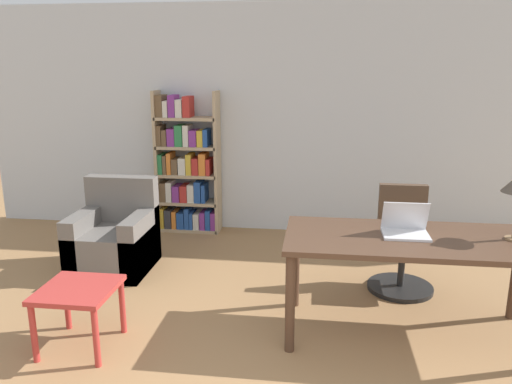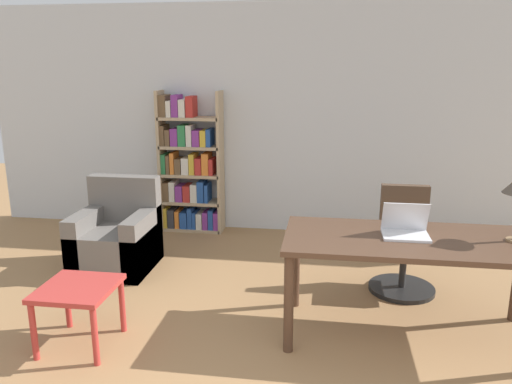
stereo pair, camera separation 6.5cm
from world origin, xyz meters
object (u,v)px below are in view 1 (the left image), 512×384
object	(u,v)px
side_table_blue	(78,297)
office_chair	(402,247)
laptop	(405,228)
desk	(413,249)
bookshelf	(186,169)
armchair	(115,240)

from	to	relation	value
side_table_blue	office_chair	bearing A→B (deg)	28.69
laptop	desk	bearing A→B (deg)	-37.45
desk	side_table_blue	xyz separation A→B (m)	(-2.37, -0.49, -0.30)
desk	laptop	bearing A→B (deg)	142.55
laptop	bookshelf	bearing A→B (deg)	136.09
armchair	bookshelf	size ratio (longest dim) A/B	0.52
bookshelf	laptop	bearing A→B (deg)	-43.91
bookshelf	side_table_blue	bearing A→B (deg)	-91.45
laptop	office_chair	distance (m)	0.92
side_table_blue	bookshelf	xyz separation A→B (m)	(0.07, 2.70, 0.39)
office_chair	bookshelf	world-z (taller)	bookshelf
laptop	office_chair	xyz separation A→B (m)	(0.12, 0.80, -0.44)
office_chair	bookshelf	xyz separation A→B (m)	(-2.37, 1.36, 0.38)
laptop	office_chair	world-z (taller)	laptop
office_chair	armchair	distance (m)	2.78
desk	side_table_blue	size ratio (longest dim) A/B	3.55
side_table_blue	armchair	xyz separation A→B (m)	(-0.34, 1.43, -0.09)
desk	office_chair	bearing A→B (deg)	85.57
side_table_blue	bookshelf	bearing A→B (deg)	88.55
office_chair	bookshelf	size ratio (longest dim) A/B	0.55
office_chair	armchair	size ratio (longest dim) A/B	1.06
office_chair	side_table_blue	xyz separation A→B (m)	(-2.44, -1.33, -0.00)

